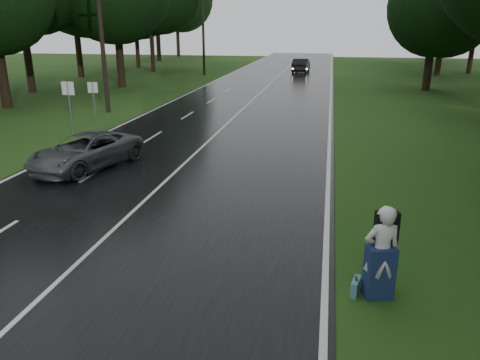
# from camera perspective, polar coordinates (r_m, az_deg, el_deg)

# --- Properties ---
(ground) EXTENTS (160.00, 160.00, 0.00)m
(ground) POSITION_cam_1_polar(r_m,az_deg,el_deg) (10.89, -22.76, -12.83)
(ground) COLOR #254915
(ground) RESTS_ON ground
(road) EXTENTS (12.00, 140.00, 0.04)m
(road) POSITION_cam_1_polar(r_m,az_deg,el_deg) (28.67, -0.71, 7.73)
(road) COLOR black
(road) RESTS_ON ground
(lane_center) EXTENTS (0.12, 140.00, 0.01)m
(lane_center) POSITION_cam_1_polar(r_m,az_deg,el_deg) (28.66, -0.71, 7.78)
(lane_center) COLOR silver
(lane_center) RESTS_ON road
(grey_car) EXTENTS (3.58, 5.28, 1.34)m
(grey_car) POSITION_cam_1_polar(r_m,az_deg,el_deg) (19.17, -18.53, 3.41)
(grey_car) COLOR #4D5153
(grey_car) RESTS_ON road
(far_car) EXTENTS (1.98, 5.00, 1.62)m
(far_car) POSITION_cam_1_polar(r_m,az_deg,el_deg) (57.34, 7.56, 13.85)
(far_car) COLOR black
(far_car) RESTS_ON road
(hitchhiker) EXTENTS (0.85, 0.81, 2.05)m
(hitchhiker) POSITION_cam_1_polar(r_m,az_deg,el_deg) (9.97, 17.05, -8.87)
(hitchhiker) COLOR silver
(hitchhiker) RESTS_ON ground
(suitcase) EXTENTS (0.24, 0.49, 0.33)m
(suitcase) POSITION_cam_1_polar(r_m,az_deg,el_deg) (10.31, 14.08, -12.62)
(suitcase) COLOR teal
(suitcase) RESTS_ON ground
(utility_pole_mid) EXTENTS (1.80, 0.28, 9.44)m
(utility_pole_mid) POSITION_cam_1_polar(r_m,az_deg,el_deg) (31.79, -15.92, 8.07)
(utility_pole_mid) COLOR black
(utility_pole_mid) RESTS_ON ground
(utility_pole_far) EXTENTS (1.80, 0.28, 9.44)m
(utility_pole_far) POSITION_cam_1_polar(r_m,az_deg,el_deg) (54.32, -4.43, 12.80)
(utility_pole_far) COLOR black
(utility_pole_far) RESTS_ON ground
(road_sign_a) EXTENTS (0.66, 0.10, 2.75)m
(road_sign_a) POSITION_cam_1_polar(r_m,az_deg,el_deg) (25.43, -19.88, 5.17)
(road_sign_a) COLOR white
(road_sign_a) RESTS_ON ground
(road_sign_b) EXTENTS (0.58, 0.10, 2.44)m
(road_sign_b) POSITION_cam_1_polar(r_m,az_deg,el_deg) (27.56, -17.29, 6.41)
(road_sign_b) COLOR white
(road_sign_b) RESTS_ON ground
(tree_left_d) EXTENTS (8.51, 8.51, 13.30)m
(tree_left_d) POSITION_cam_1_polar(r_m,az_deg,el_deg) (36.11, -26.75, 7.99)
(tree_left_d) COLOR black
(tree_left_d) RESTS_ON ground
(tree_left_e) EXTENTS (9.63, 9.63, 15.05)m
(tree_left_e) POSITION_cam_1_polar(r_m,az_deg,el_deg) (44.73, -14.32, 11.06)
(tree_left_e) COLOR black
(tree_left_e) RESTS_ON ground
(tree_left_f) EXTENTS (10.78, 10.78, 16.84)m
(tree_left_f) POSITION_cam_1_polar(r_m,az_deg,el_deg) (58.61, -10.61, 12.96)
(tree_left_f) COLOR black
(tree_left_f) RESTS_ON ground
(tree_right_e) EXTENTS (7.34, 7.34, 11.47)m
(tree_right_e) POSITION_cam_1_polar(r_m,az_deg,el_deg) (44.05, 21.90, 10.20)
(tree_right_e) COLOR black
(tree_right_e) RESTS_ON ground
(tree_right_f) EXTENTS (10.22, 10.22, 15.97)m
(tree_right_f) POSITION_cam_1_polar(r_m,az_deg,el_deg) (57.84, 23.09, 11.76)
(tree_right_f) COLOR black
(tree_right_f) RESTS_ON ground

